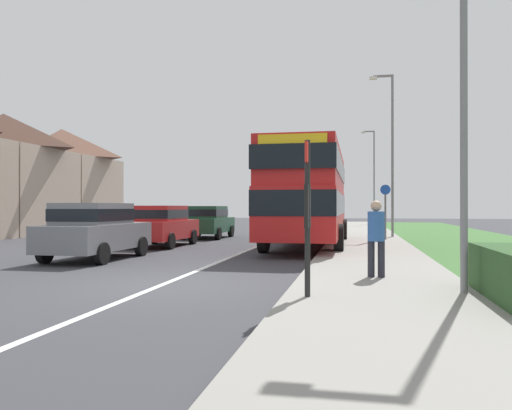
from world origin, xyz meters
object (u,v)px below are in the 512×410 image
Objects in this scene: double_decker_bus at (309,191)px; cycle_route_sign at (385,210)px; parked_car_red at (161,224)px; parked_car_dark_green at (207,220)px; pedestrian_at_stop at (376,235)px; parked_car_grey at (95,229)px; street_lamp_far at (373,171)px; bus_stop_sign at (307,207)px; street_lamp_near at (456,67)px; street_lamp_mid at (390,145)px.

double_decker_bus is 4.09× the size of cycle_route_sign.
double_decker_bus reaches higher than cycle_route_sign.
parked_car_red is 1.05× the size of parked_car_dark_green.
double_decker_bus is 9.28m from pedestrian_at_stop.
parked_car_grey is 1.02× the size of parked_car_dark_green.
street_lamp_far reaches higher than cycle_route_sign.
cycle_route_sign is (8.73, 4.18, 0.55)m from parked_car_red.
bus_stop_sign is at bearing -115.25° from pedestrian_at_stop.
cycle_route_sign is 13.96m from street_lamp_near.
cycle_route_sign is at bearing 82.10° from bus_stop_sign.
pedestrian_at_stop reaches higher than parked_car_dark_green.
pedestrian_at_stop reaches higher than parked_car_grey.
parked_car_grey is 0.50× the size of street_lamp_mid.
street_lamp_near is at bearing -88.46° from cycle_route_sign.
cycle_route_sign is 0.38× the size of street_lamp_near.
bus_stop_sign is 17.19m from street_lamp_mid.
double_decker_bus is 11.23m from street_lamp_near.
street_lamp_near reaches higher than bus_stop_sign.
double_decker_bus is 6.17× the size of pedestrian_at_stop.
double_decker_bus is at bearing 95.22° from bus_stop_sign.
parked_car_dark_green is 2.34× the size of pedestrian_at_stop.
street_lamp_near is at bearing -46.44° from parked_car_red.
street_lamp_mid is at bearing 81.93° from bus_stop_sign.
parked_car_grey is 8.41m from pedestrian_at_stop.
street_lamp_near is at bearing -72.00° from double_decker_bus.
pedestrian_at_stop is 0.25× the size of street_lamp_near.
double_decker_bus reaches higher than parked_car_grey.
parked_car_red is at bearing 122.83° from bus_stop_sign.
cycle_route_sign is (8.48, -1.14, 0.55)m from parked_car_dark_green.
street_lamp_mid reaches higher than parked_car_grey.
pedestrian_at_stop is 0.66× the size of cycle_route_sign.
double_decker_bus reaches higher than parked_car_dark_green.
street_lamp_mid reaches higher than parked_car_red.
parked_car_dark_green is 15.29m from pedestrian_at_stop.
parked_car_grey is at bearing -90.03° from parked_car_red.
street_lamp_far is at bearing 90.64° from street_lamp_mid.
street_lamp_far is at bearing 88.23° from pedestrian_at_stop.
pedestrian_at_stop is (7.61, -13.27, 0.10)m from parked_car_dark_green.
double_decker_bus is at bearing -133.86° from cycle_route_sign.
double_decker_bus is at bearing -38.64° from parked_car_dark_green.
cycle_route_sign reaches higher than parked_car_grey.
cycle_route_sign is 3.79m from street_lamp_mid.
parked_car_red is 1.58× the size of bus_stop_sign.
bus_stop_sign is at bearing -67.67° from parked_car_dark_green.
parked_car_grey is at bearing -91.43° from parked_car_dark_green.
street_lamp_mid is (2.38, 16.76, 2.96)m from bus_stop_sign.
double_decker_bus is 24.29m from street_lamp_far.
street_lamp_far is (0.15, 20.77, 3.13)m from cycle_route_sign.
bus_stop_sign is at bearing -160.81° from street_lamp_near.
double_decker_bus is 11.45m from bus_stop_sign.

